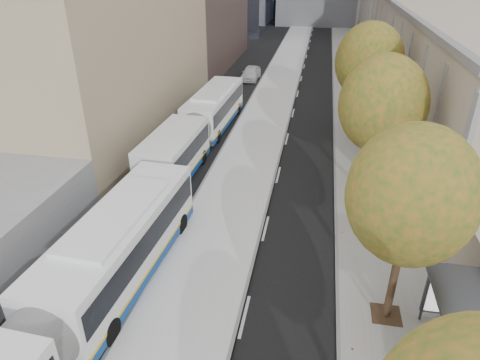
% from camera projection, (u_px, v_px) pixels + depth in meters
% --- Properties ---
extents(bus_platform, '(4.25, 150.00, 0.15)m').
position_uv_depth(bus_platform, '(266.00, 114.00, 36.48)').
color(bus_platform, silver).
rests_on(bus_platform, ground).
extents(sidewalk, '(4.75, 150.00, 0.08)m').
position_uv_depth(sidewalk, '(362.00, 121.00, 35.19)').
color(sidewalk, gray).
rests_on(sidewalk, ground).
extents(building_tan, '(18.00, 92.00, 8.00)m').
position_uv_depth(building_tan, '(440.00, 25.00, 56.73)').
color(building_tan, tan).
rests_on(building_tan, ground).
extents(bus_shelter, '(1.90, 4.40, 2.53)m').
position_uv_depth(bus_shelter, '(476.00, 322.00, 13.01)').
color(bus_shelter, '#383A3F').
rests_on(bus_shelter, sidewalk).
extents(tree_c, '(4.20, 4.20, 7.28)m').
position_uv_depth(tree_c, '(411.00, 196.00, 13.71)').
color(tree_c, black).
rests_on(tree_c, sidewalk).
extents(tree_d, '(4.40, 4.40, 7.60)m').
position_uv_depth(tree_d, '(383.00, 104.00, 21.44)').
color(tree_d, black).
rests_on(tree_d, sidewalk).
extents(tree_e, '(4.60, 4.60, 7.92)m').
position_uv_depth(tree_e, '(369.00, 62.00, 29.17)').
color(tree_e, black).
rests_on(tree_e, sidewalk).
extents(bus_near, '(3.53, 17.96, 2.98)m').
position_uv_depth(bus_near, '(64.00, 314.00, 14.05)').
color(bus_near, white).
rests_on(bus_near, ground).
extents(bus_far, '(3.09, 17.05, 2.83)m').
position_uv_depth(bus_far, '(200.00, 124.00, 30.18)').
color(bus_far, white).
rests_on(bus_far, ground).
extents(distant_car, '(1.87, 4.37, 1.47)m').
position_uv_depth(distant_car, '(251.00, 73.00, 46.70)').
color(distant_car, silver).
rests_on(distant_car, ground).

